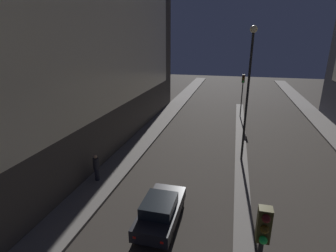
{
  "coord_description": "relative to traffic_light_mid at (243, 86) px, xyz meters",
  "views": [
    {
      "loc": [
        -0.93,
        -1.52,
        8.64
      ],
      "look_at": [
        -7.0,
        22.37,
        0.5
      ],
      "focal_mm": 28.0,
      "sensor_mm": 36.0,
      "label": 1
    }
  ],
  "objects": [
    {
      "name": "traffic_light_mid",
      "position": [
        0.0,
        0.0,
        0.0
      ],
      "size": [
        0.32,
        0.42,
        4.83
      ],
      "color": "black",
      "rests_on": "median_strip"
    },
    {
      "name": "median_strip",
      "position": [
        0.0,
        -10.94,
        -3.59
      ],
      "size": [
        0.9,
        34.37,
        0.11
      ],
      "color": "#66605B",
      "rests_on": "ground"
    },
    {
      "name": "building_left",
      "position": [
        -12.62,
        -12.04,
        6.99
      ],
      "size": [
        6.01,
        34.17,
        21.24
      ],
      "color": "#423D38",
      "rests_on": "ground"
    },
    {
      "name": "car_left_lane",
      "position": [
        -3.95,
        -20.26,
        -2.9
      ],
      "size": [
        1.74,
        4.07,
        1.47
      ],
      "color": "black",
      "rests_on": "ground"
    },
    {
      "name": "pedestrian_on_left_sidewalk",
      "position": [
        -8.91,
        -17.48,
        -2.57
      ],
      "size": [
        0.37,
        0.37,
        1.73
      ],
      "color": "black",
      "rests_on": "sidewalk_left"
    },
    {
      "name": "street_lamp",
      "position": [
        0.0,
        -11.98,
        2.47
      ],
      "size": [
        0.48,
        0.48,
        9.41
      ],
      "color": "black",
      "rests_on": "median_strip"
    }
  ]
}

